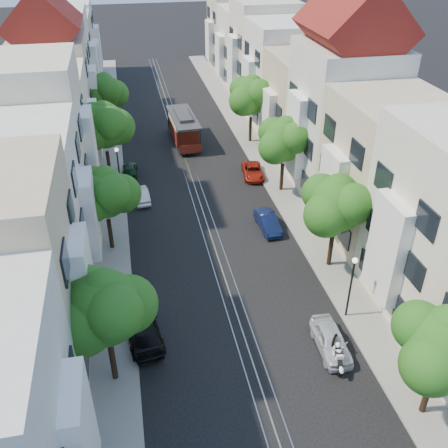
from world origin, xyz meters
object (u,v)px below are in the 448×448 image
tree_e_a (444,347)px  sportbike_rider (337,354)px  tree_e_b (338,205)px  parked_car_e_far (253,171)px  tree_w_a (105,309)px  parked_car_w_mid (141,195)px  lamp_west (118,164)px  parked_car_w_near (143,329)px  lamp_east (352,279)px  parked_car_e_near (331,341)px  cable_car (184,127)px  parked_car_e_mid (268,222)px  tree_w_d (105,93)px  tree_e_c (285,141)px  tree_e_d (252,96)px  parked_car_w_far (130,169)px  tree_w_b (106,194)px  tree_w_c (104,126)px

tree_e_a → sportbike_rider: (-3.01, 3.57, -3.54)m
tree_e_b → parked_car_e_far: bearing=97.2°
tree_w_a → parked_car_w_mid: bearing=82.6°
tree_e_a → parked_car_e_far: tree_e_a is taller
parked_car_w_mid → tree_w_a: bearing=77.9°
lamp_west → parked_car_w_near: size_ratio=0.91×
lamp_east → parked_car_e_near: size_ratio=1.11×
cable_car → parked_car_e_near: size_ratio=2.04×
parked_car_e_mid → parked_car_e_far: bearing=80.4°
tree_w_a → parked_car_w_near: bearing=59.7°
sportbike_rider → cable_car: cable_car is taller
cable_car → parked_car_e_far: (5.06, -9.10, -1.19)m
parked_car_e_near → parked_car_w_near: size_ratio=0.82×
tree_w_d → tree_e_c: bearing=-48.0°
tree_e_a → tree_e_d: tree_e_d is taller
parked_car_w_far → lamp_east: bearing=121.8°
tree_w_d → parked_car_e_far: (12.62, -12.88, -4.07)m
tree_w_a → tree_w_b: bearing=90.0°
tree_w_c → parked_car_w_mid: 6.74m
sportbike_rider → lamp_east: bearing=68.9°
tree_e_d → parked_car_e_near: 29.70m
tree_e_c → tree_w_d: bearing=132.0°
tree_e_c → parked_car_e_far: bearing=119.7°
tree_e_c → cable_car: 14.30m
tree_w_d → parked_car_e_far: tree_w_d is taller
parked_car_w_mid → tree_w_c: bearing=-65.5°
tree_e_b → lamp_east: (-0.96, -4.98, -1.89)m
tree_e_b → lamp_west: bearing=136.2°
tree_e_d → parked_car_w_far: (-12.70, -5.36, -4.30)m
tree_e_b → tree_w_b: bearing=160.9°
tree_e_b → parked_car_w_far: (-12.70, 16.64, -4.16)m
tree_w_b → cable_car: 19.91m
tree_w_c → parked_car_e_far: 13.54m
tree_w_b → parked_car_e_mid: bearing=1.6°
tree_e_b → tree_w_c: size_ratio=0.94×
tree_e_a → tree_w_c: bearing=117.2°
parked_car_w_mid → parked_car_w_far: 5.05m
sportbike_rider → parked_car_w_far: size_ratio=0.60×
tree_w_c → parked_car_w_near: bearing=-85.7°
tree_e_c → parked_car_w_mid: bearing=177.0°
lamp_west → lamp_east: bearing=-55.0°
tree_e_a → lamp_west: tree_e_a is taller
tree_w_d → parked_car_e_near: 36.36m
tree_w_d → parked_car_w_far: size_ratio=1.95×
lamp_east → cable_car: bearing=101.8°
tree_w_d → tree_e_d: bearing=-19.1°
sportbike_rider → cable_car: 31.90m
tree_e_c → parked_car_e_near: 18.90m
tree_w_b → parked_car_w_far: (1.70, 11.64, -3.83)m
parked_car_e_far → parked_car_w_mid: size_ratio=1.15×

